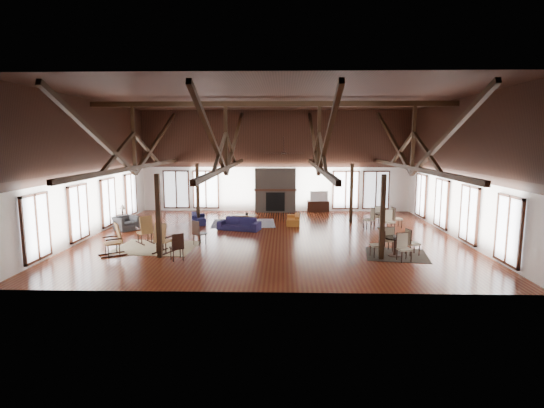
{
  "coord_description": "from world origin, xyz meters",
  "views": [
    {
      "loc": [
        0.51,
        -18.37,
        4.2
      ],
      "look_at": [
        -0.04,
        1.0,
        1.31
      ],
      "focal_mm": 28.0,
      "sensor_mm": 36.0,
      "label": 1
    }
  ],
  "objects_px": {
    "sofa_navy_left": "(199,218)",
    "tv_console": "(318,206)",
    "cafe_table_near": "(395,243)",
    "armchair": "(126,223)",
    "sofa_orange": "(293,219)",
    "coffee_table": "(245,216)",
    "sofa_navy_front": "(239,224)",
    "cafe_table_far": "(383,218)"
  },
  "relations": [
    {
      "from": "cafe_table_far",
      "to": "tv_console",
      "type": "distance_m",
      "value": 5.51
    },
    {
      "from": "cafe_table_near",
      "to": "armchair",
      "type": "bearing_deg",
      "value": 159.69
    },
    {
      "from": "sofa_orange",
      "to": "coffee_table",
      "type": "height_order",
      "value": "sofa_orange"
    },
    {
      "from": "armchair",
      "to": "cafe_table_near",
      "type": "bearing_deg",
      "value": -72.01
    },
    {
      "from": "sofa_navy_left",
      "to": "cafe_table_far",
      "type": "distance_m",
      "value": 9.26
    },
    {
      "from": "coffee_table",
      "to": "cafe_table_near",
      "type": "distance_m",
      "value": 8.49
    },
    {
      "from": "cafe_table_near",
      "to": "tv_console",
      "type": "height_order",
      "value": "cafe_table_near"
    },
    {
      "from": "sofa_navy_front",
      "to": "armchair",
      "type": "height_order",
      "value": "armchair"
    },
    {
      "from": "sofa_orange",
      "to": "armchair",
      "type": "bearing_deg",
      "value": -76.34
    },
    {
      "from": "sofa_navy_front",
      "to": "sofa_navy_left",
      "type": "bearing_deg",
      "value": 160.11
    },
    {
      "from": "cafe_table_near",
      "to": "tv_console",
      "type": "relative_size",
      "value": 1.48
    },
    {
      "from": "armchair",
      "to": "cafe_table_near",
      "type": "height_order",
      "value": "cafe_table_near"
    },
    {
      "from": "armchair",
      "to": "cafe_table_far",
      "type": "distance_m",
      "value": 12.34
    },
    {
      "from": "tv_console",
      "to": "armchair",
      "type": "bearing_deg",
      "value": -150.01
    },
    {
      "from": "armchair",
      "to": "tv_console",
      "type": "distance_m",
      "value": 11.04
    },
    {
      "from": "sofa_navy_front",
      "to": "cafe_table_near",
      "type": "xyz_separation_m",
      "value": [
        6.22,
        -4.45,
        0.2
      ]
    },
    {
      "from": "sofa_navy_front",
      "to": "cafe_table_near",
      "type": "relative_size",
      "value": 1.04
    },
    {
      "from": "sofa_navy_left",
      "to": "coffee_table",
      "type": "height_order",
      "value": "sofa_navy_left"
    },
    {
      "from": "armchair",
      "to": "coffee_table",
      "type": "bearing_deg",
      "value": -35.09
    },
    {
      "from": "tv_console",
      "to": "cafe_table_far",
      "type": "bearing_deg",
      "value": -59.98
    },
    {
      "from": "armchair",
      "to": "cafe_table_far",
      "type": "bearing_deg",
      "value": -48.22
    },
    {
      "from": "sofa_navy_left",
      "to": "tv_console",
      "type": "distance_m",
      "value": 7.45
    },
    {
      "from": "cafe_table_far",
      "to": "sofa_navy_front",
      "type": "bearing_deg",
      "value": -175.09
    },
    {
      "from": "coffee_table",
      "to": "cafe_table_far",
      "type": "relative_size",
      "value": 0.66
    },
    {
      "from": "sofa_navy_left",
      "to": "coffee_table",
      "type": "relative_size",
      "value": 1.38
    },
    {
      "from": "armchair",
      "to": "tv_console",
      "type": "xyz_separation_m",
      "value": [
        9.56,
        5.52,
        -0.0
      ]
    },
    {
      "from": "sofa_navy_left",
      "to": "tv_console",
      "type": "xyz_separation_m",
      "value": [
        6.44,
        3.73,
        0.07
      ]
    },
    {
      "from": "cafe_table_near",
      "to": "sofa_navy_left",
      "type": "bearing_deg",
      "value": 144.37
    },
    {
      "from": "cafe_table_far",
      "to": "armchair",
      "type": "bearing_deg",
      "value": -176.52
    },
    {
      "from": "sofa_navy_front",
      "to": "cafe_table_far",
      "type": "relative_size",
      "value": 1.02
    },
    {
      "from": "sofa_navy_front",
      "to": "armchair",
      "type": "distance_m",
      "value": 5.38
    },
    {
      "from": "sofa_navy_front",
      "to": "sofa_navy_left",
      "type": "xyz_separation_m",
      "value": [
        -2.26,
        1.63,
        -0.03
      ]
    },
    {
      "from": "sofa_navy_front",
      "to": "coffee_table",
      "type": "bearing_deg",
      "value": 99.64
    },
    {
      "from": "armchair",
      "to": "cafe_table_far",
      "type": "height_order",
      "value": "cafe_table_far"
    },
    {
      "from": "sofa_navy_front",
      "to": "armchair",
      "type": "bearing_deg",
      "value": -162.45
    },
    {
      "from": "coffee_table",
      "to": "sofa_navy_front",
      "type": "bearing_deg",
      "value": -83.77
    },
    {
      "from": "sofa_orange",
      "to": "coffee_table",
      "type": "xyz_separation_m",
      "value": [
        -2.44,
        -0.05,
        0.15
      ]
    },
    {
      "from": "armchair",
      "to": "cafe_table_far",
      "type": "relative_size",
      "value": 0.51
    },
    {
      "from": "sofa_navy_left",
      "to": "cafe_table_far",
      "type": "bearing_deg",
      "value": -109.3
    },
    {
      "from": "sofa_navy_front",
      "to": "sofa_orange",
      "type": "bearing_deg",
      "value": 46.68
    },
    {
      "from": "sofa_navy_front",
      "to": "tv_console",
      "type": "distance_m",
      "value": 6.8
    },
    {
      "from": "sofa_orange",
      "to": "cafe_table_near",
      "type": "height_order",
      "value": "cafe_table_near"
    }
  ]
}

